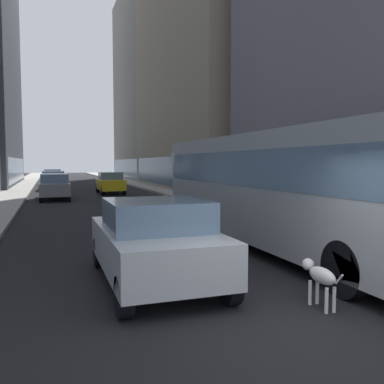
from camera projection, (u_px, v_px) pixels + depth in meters
name	position (u px, v px, depth m)	size (l,w,h in m)	color
ground_plane	(85.00, 187.00, 38.46)	(120.00, 120.00, 0.00)	black
sidewalk_left	(19.00, 188.00, 36.58)	(2.40, 110.00, 0.15)	#9E9991
sidewalk_right	(144.00, 186.00, 40.32)	(2.40, 110.00, 0.15)	#9E9991
building_right_far	(161.00, 85.00, 57.00)	(10.17, 21.20, 26.38)	gray
transit_bus	(277.00, 182.00, 11.15)	(2.78, 11.53, 3.05)	#999EA3
car_silver_sedan	(155.00, 241.00, 7.77)	(1.94, 4.02, 1.62)	#B7BABF
car_blue_hatchback	(53.00, 177.00, 43.96)	(1.82, 4.64, 1.62)	#4C6BB7
car_white_van	(53.00, 180.00, 34.96)	(1.88, 4.52, 1.62)	silver
car_yellow_taxi	(110.00, 183.00, 30.55)	(1.74, 4.15, 1.62)	yellow
car_grey_wagon	(55.00, 186.00, 25.78)	(1.77, 4.73, 1.62)	slate
dalmatian_dog	(320.00, 276.00, 6.51)	(0.22, 0.96, 0.72)	white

